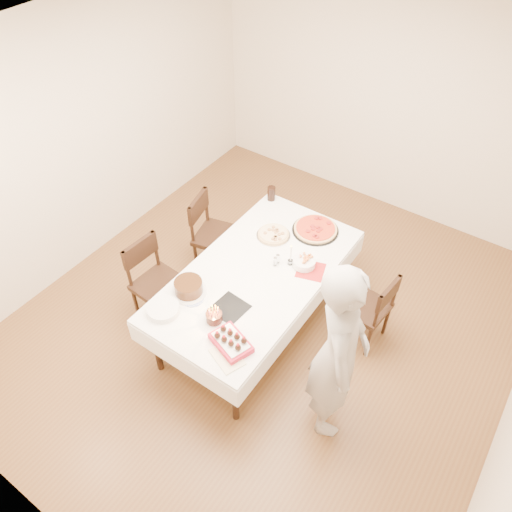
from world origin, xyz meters
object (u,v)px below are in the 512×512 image
Objects in this scene: pizza_white at (273,234)px; taper_candle at (291,254)px; pasta_bowl at (304,262)px; birthday_cake at (214,314)px; layer_cake at (189,287)px; chair_left_savory at (218,236)px; dining_table at (256,299)px; chair_left_dessert at (160,285)px; chair_right_savory at (366,307)px; pizza_pepperoni at (315,229)px; strawberry_box at (231,342)px; person at (339,353)px; cola_glass at (271,193)px.

taper_candle is (0.34, -0.23, 0.10)m from pizza_white.
birthday_cake is (-0.28, -0.98, 0.04)m from pasta_bowl.
chair_left_savory is at bearing 114.86° from layer_cake.
chair_left_dessert reaches higher than dining_table.
layer_cake is (-0.21, -1.03, 0.04)m from pizza_white.
chair_right_savory is at bearing -147.87° from chair_left_dessert.
pizza_pepperoni is 2.19× the size of pasta_bowl.
strawberry_box is (0.29, -0.77, 0.42)m from dining_table.
layer_cake reaches higher than dining_table.
taper_candle is at bearing -140.38° from chair_left_dessert.
strawberry_box is at bearing -91.15° from pasta_bowl.
taper_candle is 0.77× the size of layer_cake.
person is 8.42× the size of pasta_bowl.
cola_glass is (-0.79, 0.66, 0.04)m from pasta_bowl.
pasta_bowl is (1.13, 0.78, 0.32)m from chair_left_dessert.
chair_right_savory is 4.02× the size of pasta_bowl.
pasta_bowl is at bearing -21.68° from pizza_white.
dining_table is at bearing -147.04° from chair_left_dessert.
chair_left_savory is 2.03× the size of pizza_pepperoni.
dining_table is 4.60× the size of pizza_pepperoni.
chair_right_savory is at bearing -23.50° from pizza_pepperoni.
chair_left_savory is at bearing -173.01° from pizza_white.
birthday_cake is 0.42× the size of strawberry_box.
pasta_bowl reaches higher than pizza_white.
birthday_cake is at bearing -18.32° from layer_cake.
chair_right_savory is at bearing -16.06° from person.
person is at bearing -45.69° from pasta_bowl.
person is at bearing 141.19° from chair_left_savory.
cola_glass reaches higher than layer_cake.
chair_right_savory is at bearing 13.91° from pasta_bowl.
pasta_bowl is 0.15m from taper_candle.
pizza_white is 1.35m from strawberry_box.
person is 1.56m from pizza_pepperoni.
person reaches higher than chair_left_dessert.
strawberry_box is (0.43, -1.28, 0.02)m from pizza_white.
chair_right_savory reaches higher than dining_table.
person is 11.37× the size of cola_glass.
cola_glass is at bearing 116.13° from dining_table.
layer_cake is at bearing 101.22° from chair_left_savory.
pizza_white is at bearing -175.99° from chair_right_savory.
person is (1.07, -0.45, 0.52)m from dining_table.
taper_candle is 1.55× the size of cola_glass.
layer_cake is 0.40m from birthday_cake.
pizza_pepperoni is (0.98, 1.26, 0.30)m from chair_left_dessert.
pizza_pepperoni is (0.95, 0.38, 0.30)m from chair_left_savory.
chair_right_savory is at bearing 51.65° from birthday_cake.
person is at bearing -54.11° from pizza_pepperoni.
dining_table is 2.27× the size of chair_left_dessert.
person is at bearing -22.71° from dining_table.
chair_right_savory is (0.92, 0.48, 0.05)m from dining_table.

